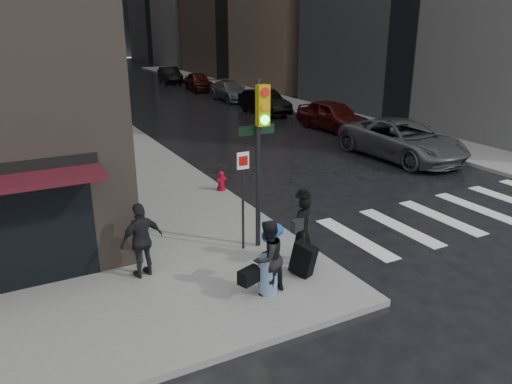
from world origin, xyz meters
TOP-DOWN VIEW (x-y plane):
  - ground at (0.00, 0.00)m, footprint 140.00×140.00m
  - sidewalk_left at (0.00, 27.00)m, footprint 4.00×50.00m
  - sidewalk_right at (13.50, 27.00)m, footprint 3.00×50.00m
  - crosswalk at (7.50, 1.00)m, footprint 8.50×3.00m
  - man_overcoat at (1.23, 0.16)m, footprint 0.92×1.20m
  - man_jeans at (-0.09, -0.55)m, footprint 1.17×0.85m
  - man_greycoat at (-2.15, 1.39)m, footprint 1.07×0.63m
  - traffic_light at (0.80, 1.49)m, footprint 1.04×0.46m
  - fire_hydrant at (1.80, 5.98)m, footprint 0.38×0.29m
  - parked_car_0 at (10.42, 6.62)m, footprint 2.88×5.87m
  - parked_car_1 at (11.26, 12.63)m, footprint 2.20×4.70m
  - parked_car_2 at (10.43, 18.63)m, footprint 1.58×4.43m
  - parked_car_3 at (10.93, 24.64)m, footprint 1.93×4.65m
  - parked_car_4 at (10.86, 30.64)m, footprint 2.12×4.40m
  - parked_car_5 at (10.42, 36.65)m, footprint 1.94×4.46m

SIDE VIEW (x-z plane):
  - ground at x=0.00m, z-range 0.00..0.00m
  - crosswalk at x=7.50m, z-range 0.00..0.01m
  - sidewalk_left at x=0.00m, z-range 0.00..0.15m
  - sidewalk_right at x=13.50m, z-range 0.00..0.15m
  - fire_hydrant at x=1.80m, z-range 0.11..0.78m
  - parked_car_3 at x=10.93m, z-range 0.00..1.34m
  - parked_car_5 at x=10.42m, z-range 0.00..1.43m
  - parked_car_4 at x=10.86m, z-range 0.00..1.45m
  - parked_car_2 at x=10.43m, z-range 0.00..1.45m
  - parked_car_1 at x=11.26m, z-range 0.00..1.55m
  - parked_car_0 at x=10.42m, z-range 0.00..1.61m
  - man_overcoat at x=1.23m, z-range 0.00..1.84m
  - man_jeans at x=-0.09m, z-range 0.15..1.77m
  - man_greycoat at x=-2.15m, z-range 0.15..1.86m
  - traffic_light at x=0.80m, z-range 0.75..4.90m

